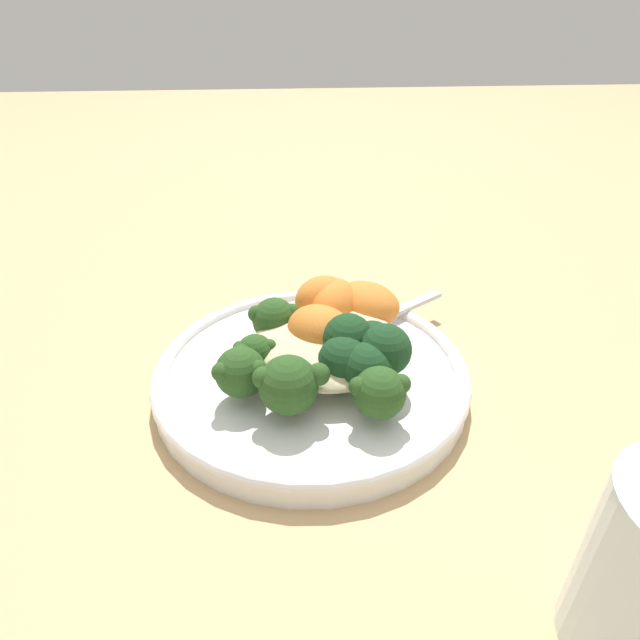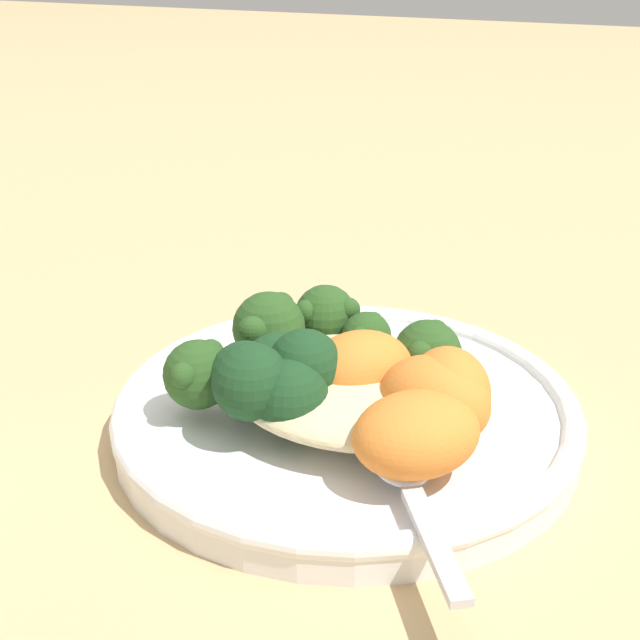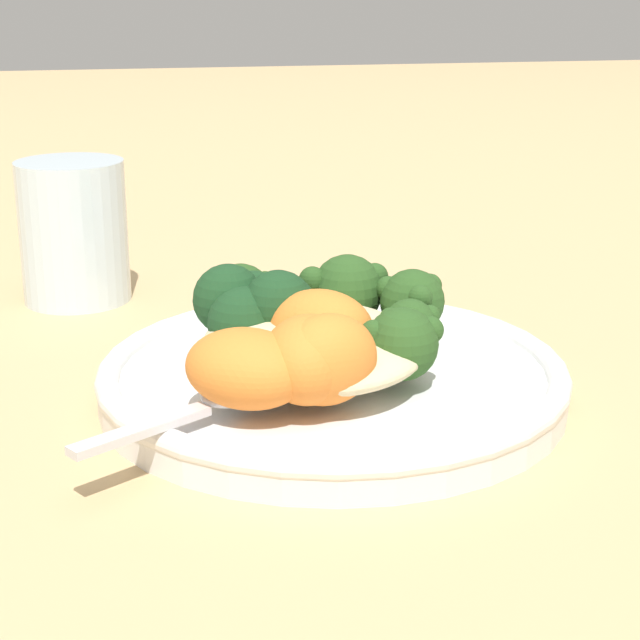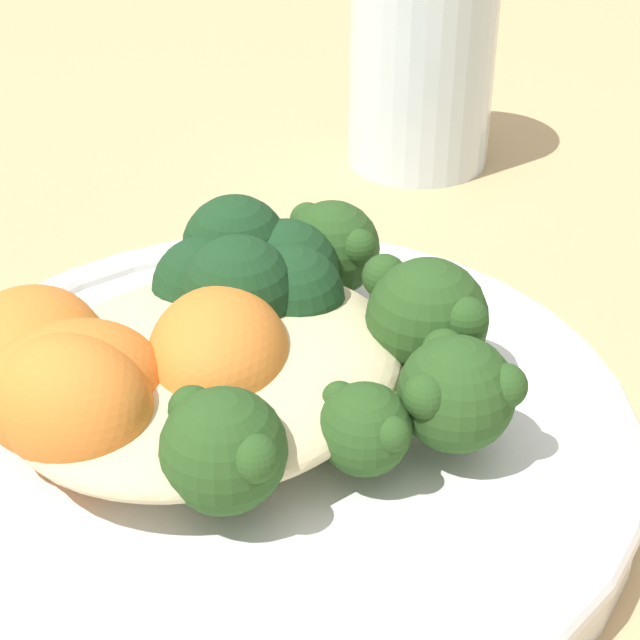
{
  "view_description": "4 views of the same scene",
  "coord_description": "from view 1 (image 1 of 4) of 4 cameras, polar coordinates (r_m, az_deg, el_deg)",
  "views": [
    {
      "loc": [
        0.32,
        -0.03,
        0.24
      ],
      "look_at": [
        -0.01,
        0.01,
        0.05
      ],
      "focal_mm": 28.0,
      "sensor_mm": 36.0,
      "label": 1
    },
    {
      "loc": [
        -0.13,
        0.37,
        0.24
      ],
      "look_at": [
        0.03,
        -0.01,
        0.06
      ],
      "focal_mm": 50.0,
      "sensor_mm": 36.0,
      "label": 2
    },
    {
      "loc": [
        -0.49,
        0.11,
        0.21
      ],
      "look_at": [
        0.0,
        0.01,
        0.05
      ],
      "focal_mm": 60.0,
      "sensor_mm": 36.0,
      "label": 3
    },
    {
      "loc": [
        -0.15,
        -0.21,
        0.23
      ],
      "look_at": [
        0.02,
        -0.01,
        0.05
      ],
      "focal_mm": 60.0,
      "sensor_mm": 36.0,
      "label": 4
    }
  ],
  "objects": [
    {
      "name": "sweet_potato_chunk_0",
      "position": [
        0.38,
        -0.01,
        -1.05
      ],
      "size": [
        0.07,
        0.07,
        0.04
      ],
      "primitive_type": "ellipsoid",
      "rotation": [
        0.0,
        0.0,
        3.98
      ],
      "color": "orange",
      "rests_on": "plate"
    },
    {
      "name": "broccoli_stalk_3",
      "position": [
        0.33,
        -3.05,
        -6.92
      ],
      "size": [
        0.09,
        0.07,
        0.04
      ],
      "rotation": [
        0.0,
        0.0,
        5.79
      ],
      "color": "#8EB25B",
      "rests_on": "plate"
    },
    {
      "name": "plate",
      "position": [
        0.39,
        -1.46,
        -5.97
      ],
      "size": [
        0.24,
        0.24,
        0.02
      ],
      "color": "white",
      "rests_on": "ground_plane"
    },
    {
      "name": "broccoli_stalk_4",
      "position": [
        0.34,
        5.04,
        -6.9
      ],
      "size": [
        0.11,
        0.06,
        0.03
      ],
      "rotation": [
        0.0,
        0.0,
        6.65
      ],
      "color": "#8EB25B",
      "rests_on": "plate"
    },
    {
      "name": "sweet_potato_chunk_3",
      "position": [
        0.42,
        5.22,
        1.83
      ],
      "size": [
        0.07,
        0.08,
        0.04
      ],
      "primitive_type": "ellipsoid",
      "rotation": [
        0.0,
        0.0,
        0.88
      ],
      "color": "orange",
      "rests_on": "plate"
    },
    {
      "name": "sweet_potato_chunk_1",
      "position": [
        0.42,
        0.31,
        2.27
      ],
      "size": [
        0.05,
        0.06,
        0.04
      ],
      "primitive_type": "ellipsoid",
      "rotation": [
        0.0,
        0.0,
        5.11
      ],
      "color": "orange",
      "rests_on": "plate"
    },
    {
      "name": "sweet_potato_chunk_2",
      "position": [
        0.41,
        1.42,
        1.91
      ],
      "size": [
        0.07,
        0.06,
        0.04
      ],
      "primitive_type": "ellipsoid",
      "rotation": [
        0.0,
        0.0,
        2.81
      ],
      "color": "orange",
      "rests_on": "plate"
    },
    {
      "name": "spoon",
      "position": [
        0.43,
        6.94,
        0.38
      ],
      "size": [
        0.07,
        0.1,
        0.01
      ],
      "rotation": [
        0.0,
        0.0,
        2.13
      ],
      "color": "silver",
      "rests_on": "plate"
    },
    {
      "name": "broccoli_stalk_0",
      "position": [
        0.39,
        -3.78,
        -0.74
      ],
      "size": [
        0.07,
        0.08,
        0.04
      ],
      "rotation": [
        0.0,
        0.0,
        4.05
      ],
      "color": "#8EB25B",
      "rests_on": "plate"
    },
    {
      "name": "kale_tuft",
      "position": [
        0.35,
        4.97,
        -3.73
      ],
      "size": [
        0.06,
        0.07,
        0.04
      ],
      "color": "#193D1E",
      "rests_on": "plate"
    },
    {
      "name": "quinoa_mound",
      "position": [
        0.38,
        0.64,
        -2.03
      ],
      "size": [
        0.13,
        0.11,
        0.02
      ],
      "primitive_type": "ellipsoid",
      "color": "beige",
      "rests_on": "plate"
    },
    {
      "name": "ground_plane",
      "position": [
        0.4,
        -1.11,
        -6.42
      ],
      "size": [
        4.0,
        4.0,
        0.0
      ],
      "primitive_type": "plane",
      "color": "tan"
    },
    {
      "name": "broccoli_stalk_1",
      "position": [
        0.37,
        -5.08,
        -3.58
      ],
      "size": [
        0.03,
        0.08,
        0.03
      ],
      "rotation": [
        0.0,
        0.0,
        4.89
      ],
      "color": "#8EB25B",
      "rests_on": "plate"
    },
    {
      "name": "broccoli_stalk_2",
      "position": [
        0.35,
        -7.7,
        -5.61
      ],
      "size": [
        0.06,
        0.09,
        0.04
      ],
      "rotation": [
        0.0,
        0.0,
        5.25
      ],
      "color": "#8EB25B",
      "rests_on": "plate"
    }
  ]
}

